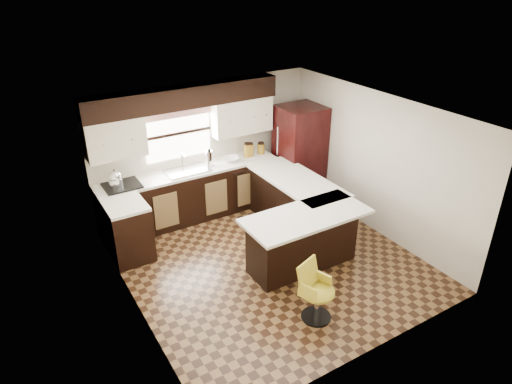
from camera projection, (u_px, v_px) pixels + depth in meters
floor at (269, 261)px, 7.19m from camera, size 4.40×4.40×0.00m
ceiling at (271, 113)px, 6.11m from camera, size 4.40×4.40×0.00m
wall_back at (205, 147)px, 8.32m from camera, size 4.40×0.00×4.40m
wall_front at (379, 271)px, 4.97m from camera, size 4.40×0.00×4.40m
wall_left at (128, 233)px, 5.67m from camera, size 0.00×4.40×4.40m
wall_right at (375, 164)px, 7.62m from camera, size 0.00×4.40×4.40m
base_cab_back at (191, 195)px, 8.22m from camera, size 3.30×0.60×0.90m
base_cab_left at (129, 232)px, 7.10m from camera, size 0.60×0.70×0.90m
counter_back at (190, 171)px, 8.01m from camera, size 3.30×0.60×0.04m
counter_left at (125, 205)px, 6.89m from camera, size 0.60×0.70×0.04m
soffit at (184, 97)px, 7.55m from camera, size 3.40×0.35×0.36m
upper_cab_left at (115, 138)px, 7.21m from camera, size 0.94×0.35×0.64m
upper_cab_right at (241, 116)px, 8.27m from camera, size 1.14×0.35×0.64m
window_pane at (178, 133)px, 7.92m from camera, size 1.20×0.02×0.90m
valance at (177, 112)px, 7.71m from camera, size 1.30×0.06×0.18m
sink at (187, 170)px, 7.96m from camera, size 0.75×0.45×0.03m
dishwasher at (247, 189)px, 8.48m from camera, size 0.58×0.03×0.78m
cooktop at (122, 186)px, 7.43m from camera, size 0.58×0.50×0.02m
peninsula_long at (293, 206)px, 7.88m from camera, size 0.60×1.95×0.90m
peninsula_return at (302, 240)px, 6.89m from camera, size 1.65×0.60×0.90m
counter_pen_long at (297, 180)px, 7.69m from camera, size 0.84×1.95×0.04m
counter_pen_return at (307, 216)px, 6.60m from camera, size 1.89×0.84×0.04m
refrigerator at (299, 154)px, 8.73m from camera, size 0.80×0.76×1.86m
bar_chair at (318, 293)px, 5.86m from camera, size 0.55×0.55×0.81m
kettle at (115, 178)px, 7.31m from camera, size 0.22×0.22×0.29m
percolator at (209, 158)px, 8.12m from camera, size 0.14×0.14×0.28m
mixing_bowl at (231, 159)px, 8.37m from camera, size 0.37×0.37×0.07m
canister_large at (247, 151)px, 8.51m from camera, size 0.13×0.13×0.24m
canister_med at (250, 150)px, 8.55m from camera, size 0.13×0.13×0.23m
canister_small at (261, 149)px, 8.66m from camera, size 0.14×0.14×0.19m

